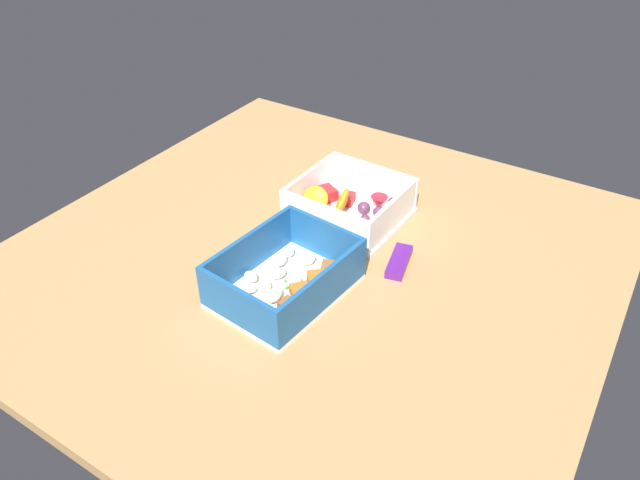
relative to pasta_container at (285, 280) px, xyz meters
The scene contains 4 objects.
table_surface 9.74cm from the pasta_container, behind, with size 80.00×80.00×2.00cm, color #9E7547.
pasta_container is the anchor object (origin of this frame).
fruit_bowl 19.92cm from the pasta_container, behind, with size 15.11×15.85×5.90cm.
candy_bar 16.51cm from the pasta_container, 142.78° to the left, with size 7.00×2.40×1.20cm, color #51197A.
Camera 1 is at (56.84, 36.89, 54.09)cm, focal length 33.66 mm.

